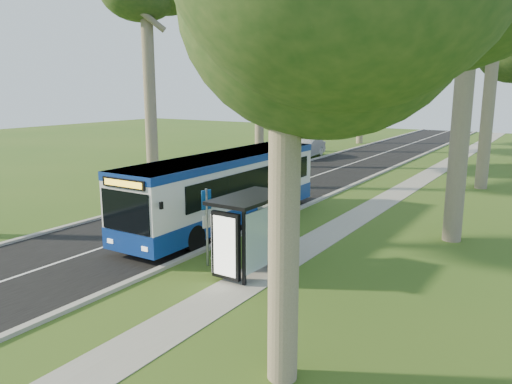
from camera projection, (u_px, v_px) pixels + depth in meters
ground at (210, 249)px, 18.84m from camera, size 120.00×120.00×0.00m
road at (267, 192)px, 28.94m from camera, size 7.00×100.00×0.02m
kerb_east at (322, 198)px, 27.10m from camera, size 0.25×100.00×0.12m
kerb_west at (218, 185)px, 30.76m from camera, size 0.25×100.00×0.12m
centre_line at (267, 192)px, 28.94m from camera, size 0.12×100.00×0.00m
footpath at (375, 206)px, 25.55m from camera, size 1.50×100.00×0.02m
bus at (226, 189)px, 21.75m from camera, size 2.51×11.79×3.12m
bus_stop_sign at (207, 218)px, 16.71m from camera, size 0.14×0.37×2.68m
bus_shelter at (247, 222)px, 15.88m from camera, size 1.64×2.96×2.52m
litter_bin at (288, 212)px, 22.68m from camera, size 0.48×0.48×0.84m
car_white at (287, 151)px, 42.40m from camera, size 1.96×4.24×1.41m
car_silver at (306, 148)px, 43.20m from camera, size 2.16×5.27×1.70m
tree_west_c at (259, 14)px, 36.15m from camera, size 5.20×5.20×15.11m
tree_west_e at (364, 25)px, 52.19m from camera, size 5.20×5.20×16.75m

